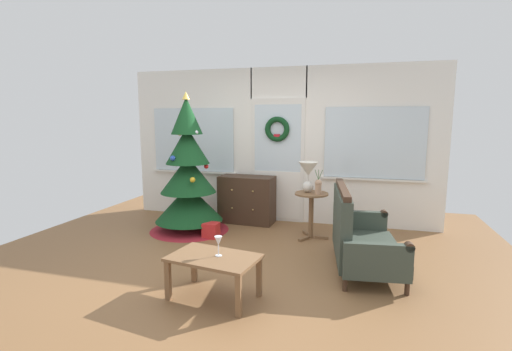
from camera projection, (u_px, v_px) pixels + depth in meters
The scene contains 11 objects.
ground_plane at pixel (239, 265), 4.40m from camera, with size 6.76×6.76×0.00m, color brown.
back_wall_with_door at pixel (278, 145), 6.18m from camera, with size 5.20×0.19×2.55m.
christmas_tree at pixel (188, 181), 5.67m from camera, with size 1.22×1.22×2.12m.
dresser_cabinet at pixel (247, 199), 6.17m from camera, with size 0.92×0.47×0.78m.
settee_sofa at pixel (358, 237), 4.27m from camera, with size 0.87×1.44×0.96m.
side_table at pixel (311, 206), 5.34m from camera, with size 0.50×0.48×0.67m.
table_lamp at pixel (308, 173), 5.32m from camera, with size 0.28×0.28×0.44m.
flower_vase at pixel (318, 186), 5.21m from camera, with size 0.11×0.10×0.35m.
coffee_table at pixel (214, 262), 3.56m from camera, with size 0.91×0.64×0.42m.
wine_glass at pixel (218, 242), 3.54m from camera, with size 0.08×0.08×0.20m.
gift_box at pixel (211, 230), 5.41m from camera, with size 0.22×0.20×0.22m, color red.
Camera 1 is at (1.33, -3.97, 1.73)m, focal length 26.00 mm.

